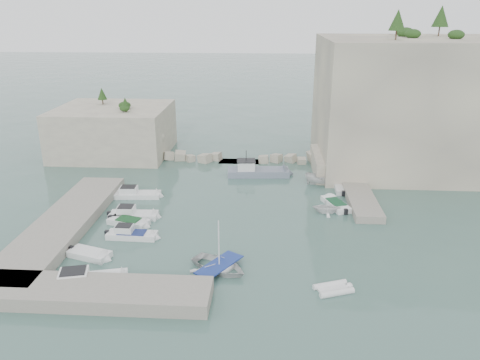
# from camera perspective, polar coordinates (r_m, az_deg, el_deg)

# --- Properties ---
(ground) EXTENTS (400.00, 400.00, 0.00)m
(ground) POSITION_cam_1_polar(r_m,az_deg,el_deg) (46.40, -0.46, -6.02)
(ground) COLOR #466960
(ground) RESTS_ON ground
(cliff_east) EXTENTS (26.00, 22.00, 17.00)m
(cliff_east) POSITION_cam_1_polar(r_m,az_deg,el_deg) (68.66, 20.73, 8.78)
(cliff_east) COLOR beige
(cliff_east) RESTS_ON ground
(cliff_terrace) EXTENTS (8.00, 10.00, 2.50)m
(cliff_terrace) POSITION_cam_1_polar(r_m,az_deg,el_deg) (63.38, 12.51, 1.97)
(cliff_terrace) COLOR beige
(cliff_terrace) RESTS_ON ground
(outcrop_west) EXTENTS (16.00, 14.00, 7.00)m
(outcrop_west) POSITION_cam_1_polar(r_m,az_deg,el_deg) (72.43, -15.11, 5.85)
(outcrop_west) COLOR beige
(outcrop_west) RESTS_ON ground
(quay_west) EXTENTS (5.00, 24.00, 1.10)m
(quay_west) POSITION_cam_1_polar(r_m,az_deg,el_deg) (49.38, -20.72, -5.03)
(quay_west) COLOR #9E9689
(quay_west) RESTS_ON ground
(quay_south) EXTENTS (18.00, 4.00, 1.10)m
(quay_south) POSITION_cam_1_polar(r_m,az_deg,el_deg) (37.51, -17.73, -12.95)
(quay_south) COLOR #9E9689
(quay_south) RESTS_ON ground
(ledge_east) EXTENTS (3.00, 16.00, 0.80)m
(ledge_east) POSITION_cam_1_polar(r_m,az_deg,el_deg) (56.31, 14.11, -1.39)
(ledge_east) COLOR #9E9689
(ledge_east) RESTS_ON ground
(breakwater) EXTENTS (28.00, 3.00, 1.40)m
(breakwater) POSITION_cam_1_polar(r_m,az_deg,el_deg) (66.68, -0.00, 2.86)
(breakwater) COLOR beige
(breakwater) RESTS_ON ground
(motorboat_a) EXTENTS (6.19, 2.17, 1.40)m
(motorboat_a) POSITION_cam_1_polar(r_m,az_deg,el_deg) (55.46, -12.52, -2.03)
(motorboat_a) COLOR white
(motorboat_a) RESTS_ON ground
(motorboat_b) EXTENTS (5.51, 1.93, 1.40)m
(motorboat_b) POSITION_cam_1_polar(r_m,az_deg,el_deg) (50.12, -12.81, -4.50)
(motorboat_b) COLOR white
(motorboat_b) RESTS_ON ground
(motorboat_c) EXTENTS (4.86, 2.93, 0.70)m
(motorboat_c) POSITION_cam_1_polar(r_m,az_deg,el_deg) (48.72, -13.39, -5.28)
(motorboat_c) COLOR white
(motorboat_c) RESTS_ON ground
(motorboat_d) EXTENTS (5.21, 1.69, 1.40)m
(motorboat_d) POSITION_cam_1_polar(r_m,az_deg,el_deg) (45.90, -13.00, -6.88)
(motorboat_d) COLOR white
(motorboat_d) RESTS_ON ground
(motorboat_e) EXTENTS (4.42, 2.87, 0.70)m
(motorboat_e) POSITION_cam_1_polar(r_m,az_deg,el_deg) (43.59, -17.84, -8.90)
(motorboat_e) COLOR white
(motorboat_e) RESTS_ON ground
(motorboat_f) EXTENTS (7.13, 3.62, 1.40)m
(motorboat_f) POSITION_cam_1_polar(r_m,az_deg,el_deg) (39.73, -18.11, -11.94)
(motorboat_f) COLOR white
(motorboat_f) RESTS_ON ground
(rowboat) EXTENTS (6.23, 5.78, 1.05)m
(rowboat) POSITION_cam_1_polar(r_m,az_deg,el_deg) (39.69, -2.54, -10.89)
(rowboat) COLOR silver
(rowboat) RESTS_ON ground
(inflatable_dinghy) EXTENTS (3.37, 2.44, 0.44)m
(inflatable_dinghy) POSITION_cam_1_polar(r_m,az_deg,el_deg) (37.73, 11.29, -13.10)
(inflatable_dinghy) COLOR white
(inflatable_dinghy) RESTS_ON ground
(tender_east_a) EXTENTS (3.11, 2.73, 1.57)m
(tender_east_a) POSITION_cam_1_polar(r_m,az_deg,el_deg) (50.86, 10.46, -3.95)
(tender_east_a) COLOR white
(tender_east_a) RESTS_ON ground
(tender_east_b) EXTENTS (3.16, 5.09, 0.70)m
(tender_east_b) POSITION_cam_1_polar(r_m,az_deg,el_deg) (52.63, 11.58, -3.19)
(tender_east_b) COLOR white
(tender_east_b) RESTS_ON ground
(tender_east_c) EXTENTS (1.55, 4.69, 0.70)m
(tender_east_c) POSITION_cam_1_polar(r_m,az_deg,el_deg) (57.70, 12.16, -1.13)
(tender_east_c) COLOR silver
(tender_east_c) RESTS_ON ground
(tender_east_d) EXTENTS (4.61, 1.79, 1.77)m
(tender_east_d) POSITION_cam_1_polar(r_m,az_deg,el_deg) (58.88, 10.10, -0.55)
(tender_east_d) COLOR silver
(tender_east_d) RESTS_ON ground
(work_boat) EXTENTS (8.91, 3.24, 2.20)m
(work_boat) POSITION_cam_1_polar(r_m,az_deg,el_deg) (61.25, 2.24, 0.57)
(work_boat) COLOR slate
(work_boat) RESTS_ON ground
(rowboat_mast) EXTENTS (0.10, 0.10, 4.20)m
(rowboat_mast) POSITION_cam_1_polar(r_m,az_deg,el_deg) (38.40, -2.60, -7.52)
(rowboat_mast) COLOR white
(rowboat_mast) RESTS_ON rowboat
(vegetation) EXTENTS (53.48, 13.88, 13.40)m
(vegetation) POSITION_cam_1_polar(r_m,az_deg,el_deg) (67.69, 17.03, 17.13)
(vegetation) COLOR #1E4219
(vegetation) RESTS_ON ground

